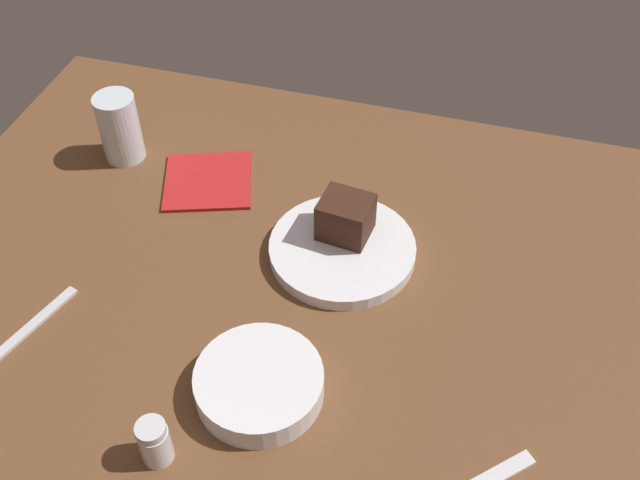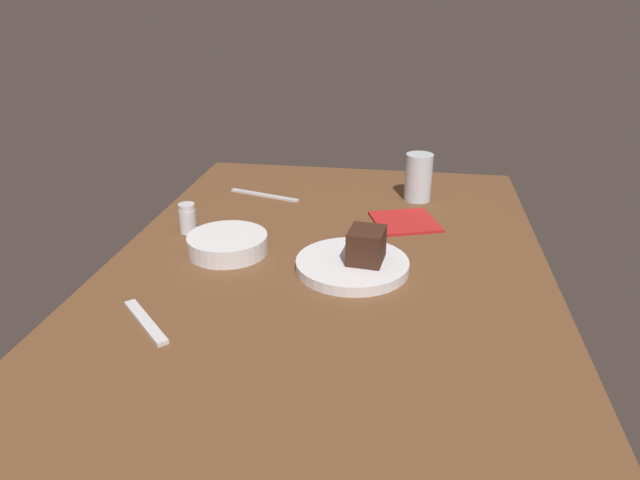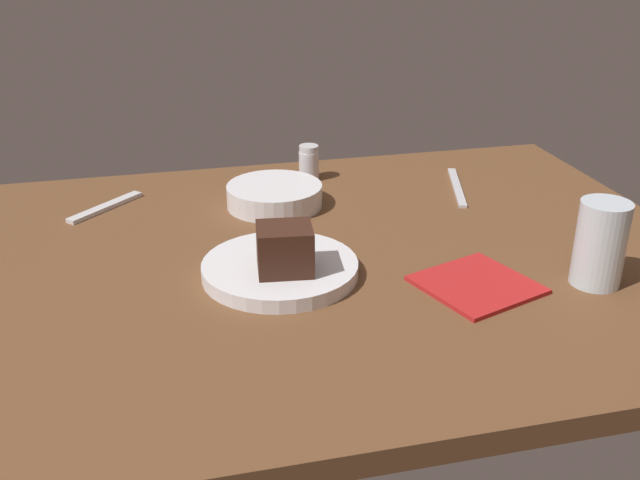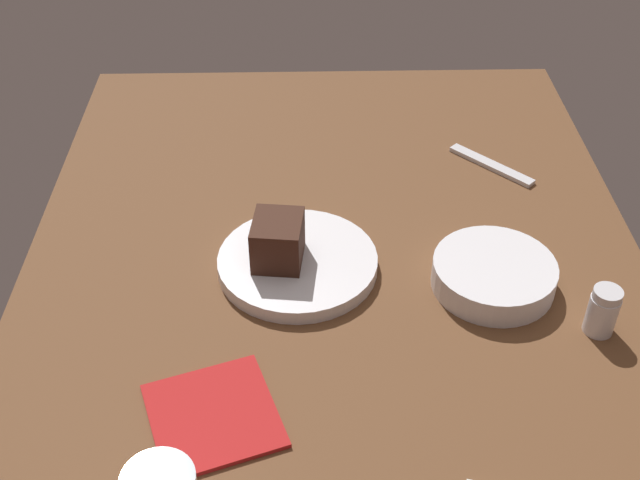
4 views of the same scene
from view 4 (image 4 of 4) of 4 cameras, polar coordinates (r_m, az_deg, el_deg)
dining_table at (r=106.14cm, az=1.16°, el=-3.79°), size 120.00×84.00×3.00cm
dessert_plate at (r=106.89cm, az=-1.60°, el=-1.64°), size 21.24×21.24×1.98cm
chocolate_cake_slice at (r=104.12cm, az=-3.01°, el=-0.04°), size 7.88×7.11×6.24cm
salt_shaker at (r=102.69cm, az=19.39°, el=-4.77°), size 3.67×3.67×6.47cm
side_bowl at (r=106.23cm, az=12.20°, el=-2.40°), size 15.91×15.91×3.67cm
dessert_spoon at (r=129.57cm, az=12.03°, el=5.21°), size 12.03×11.73×0.70cm
folded_napkin at (r=90.73cm, az=-7.57°, el=-12.22°), size 17.30×17.18×0.60cm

